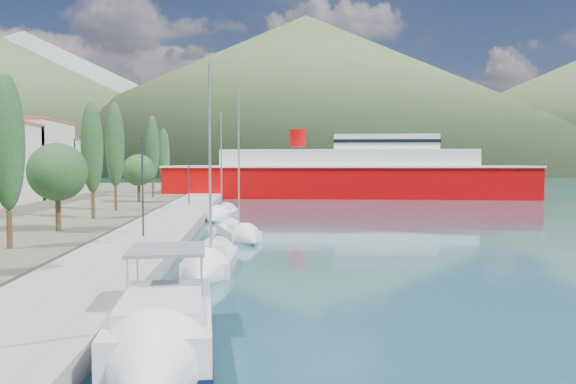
{
  "coord_description": "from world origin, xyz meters",
  "views": [
    {
      "loc": [
        -2.4,
        -21.27,
        5.35
      ],
      "look_at": [
        0.0,
        14.0,
        3.5
      ],
      "focal_mm": 35.0,
      "sensor_mm": 36.0,
      "label": 1
    }
  ],
  "objects": [
    {
      "name": "hills_near",
      "position": [
        98.04,
        372.5,
        49.18
      ],
      "size": [
        1010.0,
        520.0,
        115.0
      ],
      "color": "#445830",
      "rests_on": "ground"
    },
    {
      "name": "sailboat_mid",
      "position": [
        -2.81,
        17.26,
        0.28
      ],
      "size": [
        3.92,
        8.18,
        11.39
      ],
      "color": "silver",
      "rests_on": "ground"
    },
    {
      "name": "sailboat_far",
      "position": [
        -5.32,
        31.02,
        0.31
      ],
      "size": [
        3.42,
        7.77,
        11.04
      ],
      "color": "silver",
      "rests_on": "ground"
    },
    {
      "name": "ferry",
      "position": [
        12.82,
        64.43,
        3.35
      ],
      "size": [
        56.57,
        19.3,
        11.02
      ],
      "color": "#BA0304",
      "rests_on": "ground"
    },
    {
      "name": "tree_row",
      "position": [
        -15.4,
        31.41,
        5.92
      ],
      "size": [
        3.93,
        64.74,
        10.94
      ],
      "color": "#47301E",
      "rests_on": "land_strip"
    },
    {
      "name": "lamp_posts",
      "position": [
        -9.0,
        15.4,
        4.08
      ],
      "size": [
        0.15,
        47.86,
        6.06
      ],
      "color": "#2D2D33",
      "rests_on": "quay"
    },
    {
      "name": "ground",
      "position": [
        0.0,
        120.0,
        0.0
      ],
      "size": [
        1400.0,
        1400.0,
        0.0
      ],
      "primitive_type": "plane",
      "color": "#204754"
    },
    {
      "name": "quay",
      "position": [
        -9.0,
        26.0,
        0.4
      ],
      "size": [
        5.0,
        88.0,
        0.8
      ],
      "primitive_type": "cube",
      "color": "gray",
      "rests_on": "ground"
    },
    {
      "name": "sailboat_near",
      "position": [
        -4.45,
        5.31,
        0.3
      ],
      "size": [
        2.67,
        7.85,
        11.13
      ],
      "color": "silver",
      "rests_on": "ground"
    },
    {
      "name": "motor_cruiser",
      "position": [
        -4.74,
        -6.88,
        0.57
      ],
      "size": [
        3.43,
        9.48,
        3.43
      ],
      "color": "black",
      "rests_on": "ground"
    },
    {
      "name": "hills_far",
      "position": [
        138.59,
        618.73,
        77.39
      ],
      "size": [
        1480.0,
        900.0,
        180.0
      ],
      "color": "gray",
      "rests_on": "ground"
    }
  ]
}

